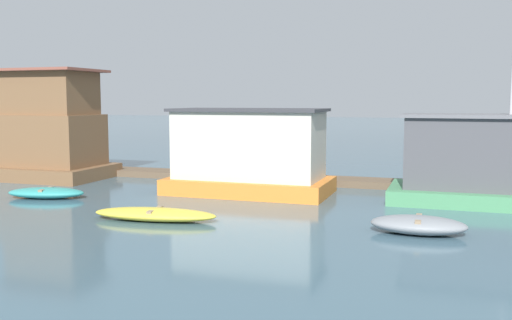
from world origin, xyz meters
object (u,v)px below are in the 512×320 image
at_px(houseboat_orange, 249,153).
at_px(houseboat_green, 468,163).
at_px(dinghy_yellow, 155,214).
at_px(dinghy_grey, 418,225).
at_px(houseboat_brown, 51,130).
at_px(dinghy_teal, 46,193).

height_order(houseboat_orange, houseboat_green, houseboat_green).
distance_m(dinghy_yellow, dinghy_grey, 7.88).
distance_m(houseboat_brown, dinghy_yellow, 11.80).
bearing_deg(dinghy_yellow, houseboat_green, 34.71).
bearing_deg(houseboat_orange, dinghy_grey, -36.65).
distance_m(houseboat_orange, dinghy_yellow, 6.10).
bearing_deg(houseboat_green, houseboat_orange, -176.02).
relative_size(houseboat_brown, dinghy_grey, 1.96).
bearing_deg(dinghy_grey, dinghy_teal, 173.82).
xyz_separation_m(houseboat_brown, dinghy_yellow, (9.29, -6.96, -2.09)).
height_order(houseboat_brown, dinghy_grey, houseboat_brown).
height_order(houseboat_green, dinghy_teal, houseboat_green).
distance_m(houseboat_orange, dinghy_teal, 7.94).
height_order(houseboat_brown, houseboat_orange, houseboat_brown).
bearing_deg(dinghy_grey, dinghy_yellow, -174.19).
bearing_deg(houseboat_green, dinghy_teal, -164.76).
bearing_deg(dinghy_yellow, dinghy_teal, 158.87).
distance_m(houseboat_brown, houseboat_green, 18.59).
height_order(dinghy_yellow, dinghy_grey, dinghy_grey).
bearing_deg(dinghy_teal, houseboat_green, 15.24).
distance_m(houseboat_brown, dinghy_grey, 18.32).
height_order(houseboat_green, dinghy_grey, houseboat_green).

